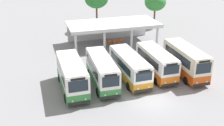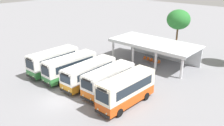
{
  "view_description": "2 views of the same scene",
  "coord_description": "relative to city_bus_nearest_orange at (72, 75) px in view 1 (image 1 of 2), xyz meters",
  "views": [
    {
      "loc": [
        -10.78,
        -22.07,
        14.46
      ],
      "look_at": [
        -1.96,
        7.67,
        1.2
      ],
      "focal_mm": 44.96,
      "sensor_mm": 36.0,
      "label": 1
    },
    {
      "loc": [
        20.49,
        -13.91,
        13.91
      ],
      "look_at": [
        -0.31,
        9.34,
        1.89
      ],
      "focal_mm": 38.7,
      "sensor_mm": 36.0,
      "label": 2
    }
  ],
  "objects": [
    {
      "name": "city_bus_second_in_row",
      "position": [
        3.34,
        0.34,
        -0.06
      ],
      "size": [
        2.38,
        7.9,
        3.15
      ],
      "color": "black",
      "rests_on": "ground"
    },
    {
      "name": "city_bus_nearest_orange",
      "position": [
        0.0,
        0.0,
        0.0
      ],
      "size": [
        2.46,
        7.64,
        3.28
      ],
      "color": "black",
      "rests_on": "ground"
    },
    {
      "name": "city_bus_fifth_blue",
      "position": [
        13.37,
        -0.01,
        0.08
      ],
      "size": [
        2.41,
        7.65,
        3.43
      ],
      "color": "black",
      "rests_on": "ground"
    },
    {
      "name": "waiting_chair_fifth_seat",
      "position": [
        9.8,
        12.55,
        -1.29
      ],
      "size": [
        0.45,
        0.45,
        0.86
      ],
      "color": "slate",
      "rests_on": "ground"
    },
    {
      "name": "waiting_chair_second_from_end",
      "position": [
        7.78,
        12.53,
        -1.29
      ],
      "size": [
        0.45,
        0.45,
        0.86
      ],
      "color": "slate",
      "rests_on": "ground"
    },
    {
      "name": "waiting_chair_end_by_column",
      "position": [
        7.11,
        12.51,
        -1.29
      ],
      "size": [
        0.45,
        0.45,
        0.86
      ],
      "color": "slate",
      "rests_on": "ground"
    },
    {
      "name": "waiting_chair_fourth_seat",
      "position": [
        9.13,
        12.45,
        -1.29
      ],
      "size": [
        0.45,
        0.45,
        0.86
      ],
      "color": "slate",
      "rests_on": "ground"
    },
    {
      "name": "city_bus_middle_cream",
      "position": [
        6.69,
        0.75,
        -0.15
      ],
      "size": [
        2.52,
        8.1,
        2.97
      ],
      "color": "black",
      "rests_on": "ground"
    },
    {
      "name": "ground_plane",
      "position": [
        7.28,
        -4.55,
        -1.81
      ],
      "size": [
        180.0,
        180.0,
        0.0
      ],
      "primitive_type": "plane",
      "color": "gray"
    },
    {
      "name": "city_bus_fourth_amber",
      "position": [
        10.03,
        0.8,
        -0.09
      ],
      "size": [
        2.39,
        7.39,
        3.1
      ],
      "color": "black",
      "rests_on": "ground"
    },
    {
      "name": "waiting_chair_middle_seat",
      "position": [
        8.45,
        12.48,
        -1.29
      ],
      "size": [
        0.45,
        0.45,
        0.86
      ],
      "color": "slate",
      "rests_on": "ground"
    },
    {
      "name": "roadside_tree_east_of_canopy",
      "position": [
        18.86,
        20.73,
        2.76
      ],
      "size": [
        3.94,
        3.94,
        6.26
      ],
      "color": "brown",
      "rests_on": "ground"
    },
    {
      "name": "terminal_canopy",
      "position": [
        8.43,
        13.75,
        0.88
      ],
      "size": [
        13.75,
        6.44,
        3.4
      ],
      "color": "silver",
      "rests_on": "ground"
    }
  ]
}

